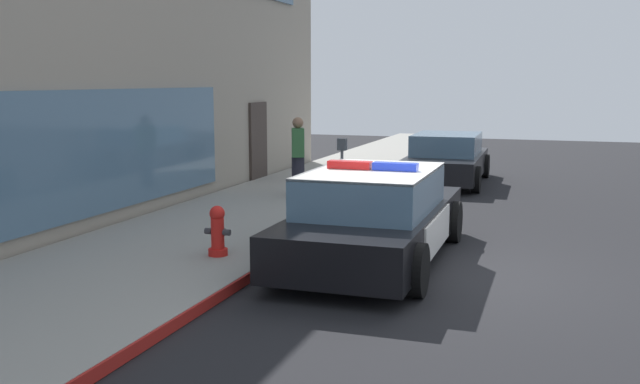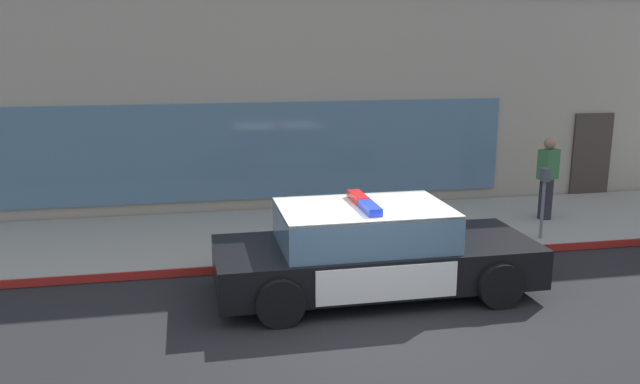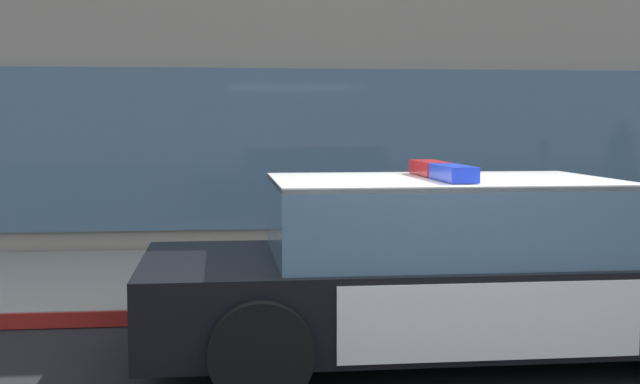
# 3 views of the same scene
# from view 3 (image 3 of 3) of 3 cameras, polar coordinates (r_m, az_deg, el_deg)

# --- Properties ---
(sidewalk) EXTENTS (48.00, 3.56, 0.15)m
(sidewalk) POSITION_cam_3_polar(r_m,az_deg,el_deg) (9.52, 1.72, -5.72)
(sidewalk) COLOR gray
(sidewalk) RESTS_ON ground
(curb_red_paint) EXTENTS (28.80, 0.04, 0.14)m
(curb_red_paint) POSITION_cam_3_polar(r_m,az_deg,el_deg) (7.78, 3.61, -8.09)
(curb_red_paint) COLOR maroon
(curb_red_paint) RESTS_ON ground
(storefront_building) EXTENTS (20.87, 8.40, 7.36)m
(storefront_building) POSITION_cam_3_polar(r_m,az_deg,el_deg) (15.54, 2.34, 11.66)
(storefront_building) COLOR gray
(storefront_building) RESTS_ON ground
(police_cruiser) EXTENTS (4.87, 2.11, 1.49)m
(police_cruiser) POSITION_cam_3_polar(r_m,az_deg,el_deg) (6.55, 9.25, -5.19)
(police_cruiser) COLOR black
(police_cruiser) RESTS_ON ground
(fire_hydrant) EXTENTS (0.34, 0.39, 0.73)m
(fire_hydrant) POSITION_cam_3_polar(r_m,az_deg,el_deg) (8.42, -0.89, -4.15)
(fire_hydrant) COLOR red
(fire_hydrant) RESTS_ON sidewalk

